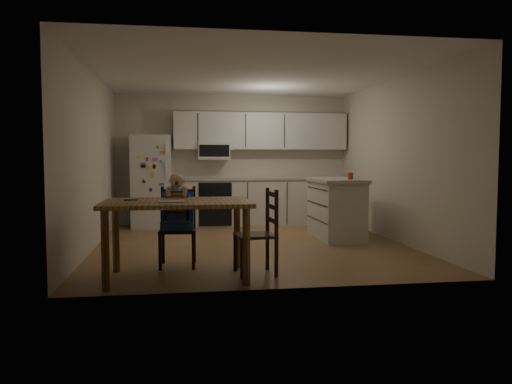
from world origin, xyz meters
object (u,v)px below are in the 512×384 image
object	(u,v)px
kitchen_island	(336,208)
dining_table	(177,211)
chair_booster	(178,210)
red_cup	(350,176)
chair_side	(263,226)
refrigerator	(152,181)

from	to	relation	value
kitchen_island	dining_table	size ratio (longest dim) A/B	0.83
kitchen_island	chair_booster	world-z (taller)	chair_booster
kitchen_island	dining_table	distance (m)	3.39
red_cup	chair_side	bearing A→B (deg)	-130.52
kitchen_island	chair_booster	xyz separation A→B (m)	(-2.49, -1.66, 0.19)
kitchen_island	red_cup	xyz separation A→B (m)	(0.16, -0.23, 0.53)
chair_booster	chair_side	xyz separation A→B (m)	(0.94, -0.56, -0.14)
red_cup	chair_booster	world-z (taller)	chair_booster
dining_table	refrigerator	bearing A→B (deg)	96.80
chair_side	refrigerator	bearing A→B (deg)	-165.05
kitchen_island	refrigerator	bearing A→B (deg)	149.26
chair_booster	chair_side	world-z (taller)	chair_booster
kitchen_island	chair_side	xyz separation A→B (m)	(-1.55, -2.22, 0.05)
kitchen_island	chair_booster	bearing A→B (deg)	-146.24
dining_table	kitchen_island	bearing A→B (deg)	42.46
chair_booster	chair_side	size ratio (longest dim) A/B	1.17
red_cup	dining_table	world-z (taller)	red_cup
refrigerator	dining_table	bearing A→B (deg)	-83.20
kitchen_island	red_cup	distance (m)	0.59
chair_side	dining_table	bearing A→B (deg)	-91.23
refrigerator	chair_side	xyz separation A→B (m)	(1.43, -3.99, -0.31)
red_cup	chair_side	xyz separation A→B (m)	(-1.70, -1.99, -0.47)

